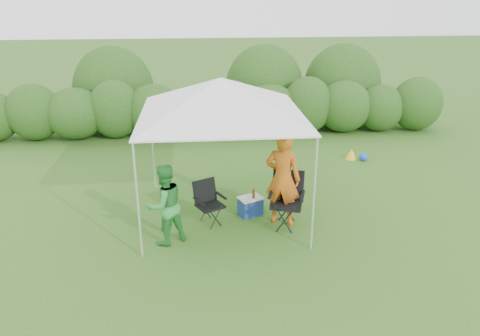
{
  "coord_description": "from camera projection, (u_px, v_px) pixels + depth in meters",
  "views": [
    {
      "loc": [
        -0.43,
        -8.18,
        4.43
      ],
      "look_at": [
        0.34,
        0.4,
        1.05
      ],
      "focal_mm": 35.0,
      "sensor_mm": 36.0,
      "label": 1
    }
  ],
  "objects": [
    {
      "name": "hedge",
      "position": [
        214.0,
        109.0,
        14.5
      ],
      "size": [
        14.71,
        1.53,
        1.8
      ],
      "color": "#295119",
      "rests_on": "ground"
    },
    {
      "name": "canopy",
      "position": [
        221.0,
        97.0,
        8.8
      ],
      "size": [
        3.1,
        3.1,
        2.83
      ],
      "color": "silver",
      "rests_on": "ground"
    },
    {
      "name": "woman",
      "position": [
        165.0,
        205.0,
        8.37
      ],
      "size": [
        0.93,
        0.88,
        1.52
      ],
      "primitive_type": "imported",
      "rotation": [
        0.0,
        0.0,
        3.71
      ],
      "color": "green",
      "rests_on": "ground"
    },
    {
      "name": "chair_right",
      "position": [
        287.0,
        196.0,
        9.08
      ],
      "size": [
        0.78,
        0.75,
        1.08
      ],
      "rotation": [
        0.0,
        0.0,
        -0.29
      ],
      "color": "black",
      "rests_on": "ground"
    },
    {
      "name": "lawn_toy",
      "position": [
        354.0,
        155.0,
        12.7
      ],
      "size": [
        0.55,
        0.46,
        0.28
      ],
      "color": "gold",
      "rests_on": "ground"
    },
    {
      "name": "bottle",
      "position": [
        254.0,
        193.0,
        9.46
      ],
      "size": [
        0.06,
        0.06,
        0.22
      ],
      "primitive_type": "cylinder",
      "color": "#592D0C",
      "rests_on": "cooler"
    },
    {
      "name": "chair_left",
      "position": [
        208.0,
        199.0,
        9.2
      ],
      "size": [
        0.67,
        0.65,
        0.87
      ],
      "rotation": [
        0.0,
        0.0,
        0.49
      ],
      "color": "black",
      "rests_on": "ground"
    },
    {
      "name": "man",
      "position": [
        283.0,
        179.0,
        9.01
      ],
      "size": [
        0.82,
        0.7,
        1.89
      ],
      "primitive_type": "imported",
      "rotation": [
        0.0,
        0.0,
        2.71
      ],
      "color": "#BF5915",
      "rests_on": "ground"
    },
    {
      "name": "cooler",
      "position": [
        250.0,
        206.0,
        9.6
      ],
      "size": [
        0.56,
        0.5,
        0.39
      ],
      "rotation": [
        0.0,
        0.0,
        0.41
      ],
      "color": "navy",
      "rests_on": "ground"
    },
    {
      "name": "ground",
      "position": [
        225.0,
        225.0,
        9.24
      ],
      "size": [
        70.0,
        70.0,
        0.0
      ],
      "primitive_type": "plane",
      "color": "#396720"
    }
  ]
}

